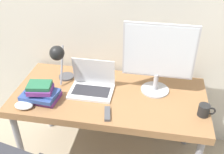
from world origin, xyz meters
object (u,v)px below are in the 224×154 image
Objects in this scene: monitor at (159,56)px; game_controller at (24,105)px; desk_lamp at (59,57)px; mug at (204,110)px; book_stack at (41,93)px; laptop at (92,85)px.

monitor is 1.04m from game_controller.
desk_lamp is 1.13m from mug.
book_stack is at bearing 49.99° from game_controller.
desk_lamp is 2.65× the size of game_controller.
book_stack reaches higher than game_controller.
game_controller is (-0.92, -0.38, -0.29)m from monitor.
game_controller is at bearing -130.01° from book_stack.
game_controller is (-0.09, -0.11, -0.04)m from book_stack.
book_stack is at bearing -110.55° from desk_lamp.
book_stack is (-0.34, -0.19, 0.01)m from laptop.
laptop is 0.56m from monitor.
monitor is 1.54× the size of desk_lamp.
desk_lamp is at bearing 173.40° from laptop.
mug is 1.27m from game_controller.
laptop is 2.48× the size of game_controller.
mug is at bearing 6.53° from game_controller.
desk_lamp is 0.30m from book_stack.
laptop is 0.94× the size of desk_lamp.
desk_lamp is (-0.26, 0.03, 0.20)m from laptop.
book_stack reaches higher than mug.
mug is at bearing -34.85° from monitor.
desk_lamp reaches higher than laptop.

